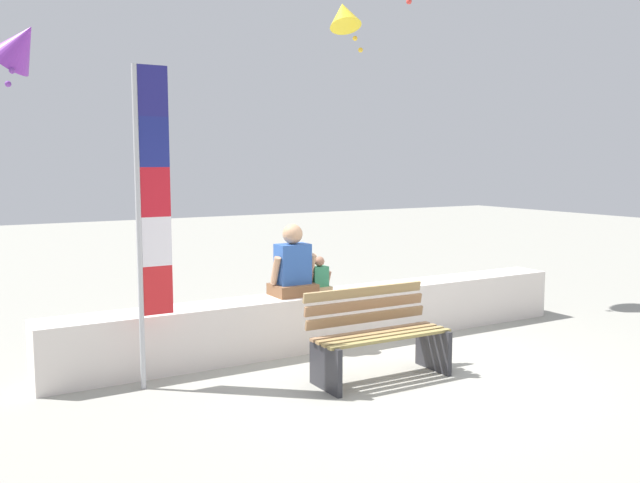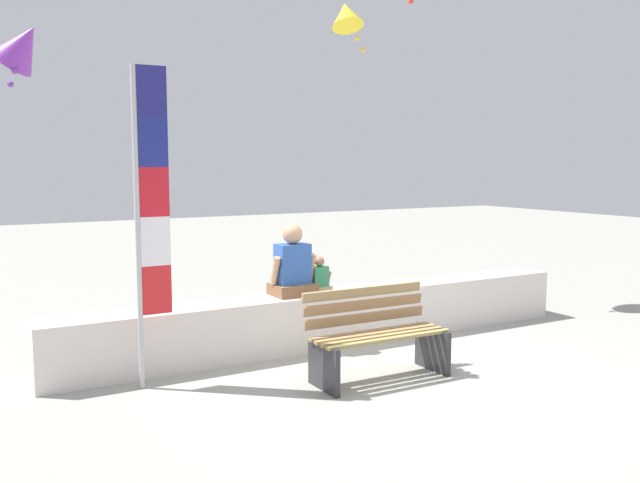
{
  "view_description": "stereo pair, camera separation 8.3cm",
  "coord_description": "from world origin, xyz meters",
  "views": [
    {
      "loc": [
        -4.12,
        -5.44,
        2.14
      ],
      "look_at": [
        -0.16,
        1.31,
        1.23
      ],
      "focal_mm": 38.34,
      "sensor_mm": 36.0,
      "label": 1
    },
    {
      "loc": [
        -4.05,
        -5.48,
        2.14
      ],
      "look_at": [
        -0.16,
        1.31,
        1.23
      ],
      "focal_mm": 38.34,
      "sensor_mm": 36.0,
      "label": 2
    }
  ],
  "objects": [
    {
      "name": "person_adult",
      "position": [
        -0.5,
        1.34,
        0.95
      ],
      "size": [
        0.53,
        0.39,
        0.82
      ],
      "color": "brown",
      "rests_on": "seawall_ledge"
    },
    {
      "name": "flag_banner",
      "position": [
        -2.29,
        0.83,
        1.72
      ],
      "size": [
        0.33,
        0.05,
        3.02
      ],
      "color": "#B7B7BC",
      "rests_on": "ground"
    },
    {
      "name": "kite_purple",
      "position": [
        -2.86,
        4.56,
        3.68
      ],
      "size": [
        0.99,
        0.96,
        0.99
      ],
      "color": "purple"
    },
    {
      "name": "seawall_ledge",
      "position": [
        0.0,
        1.31,
        0.32
      ],
      "size": [
        6.63,
        0.52,
        0.63
      ],
      "primitive_type": "cube",
      "color": "silver",
      "rests_on": "ground"
    },
    {
      "name": "kite_yellow",
      "position": [
        1.99,
        4.21,
        4.51
      ],
      "size": [
        0.64,
        0.71,
        0.87
      ],
      "color": "yellow"
    },
    {
      "name": "park_bench",
      "position": [
        -0.27,
        -0.01,
        0.4
      ],
      "size": [
        1.42,
        0.62,
        0.88
      ],
      "color": "olive",
      "rests_on": "ground"
    },
    {
      "name": "ground_plane",
      "position": [
        0.0,
        0.0,
        0.0
      ],
      "size": [
        40.0,
        40.0,
        0.0
      ],
      "primitive_type": "plane",
      "color": "#99988D"
    },
    {
      "name": "person_child",
      "position": [
        -0.15,
        1.34,
        0.79
      ],
      "size": [
        0.28,
        0.2,
        0.42
      ],
      "color": "tan",
      "rests_on": "seawall_ledge"
    }
  ]
}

